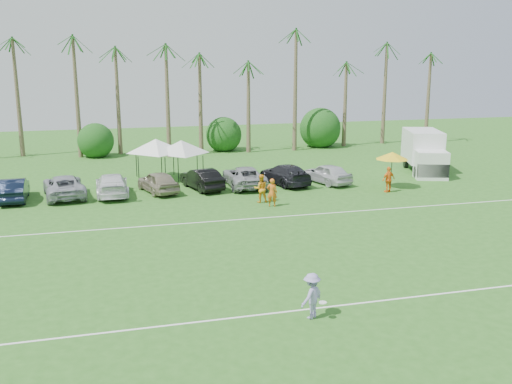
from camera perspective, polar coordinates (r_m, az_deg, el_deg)
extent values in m
plane|color=#2B621D|center=(18.66, 2.81, -14.64)|extent=(120.00, 120.00, 0.00)
cube|color=white|center=(20.37, 1.07, -12.10)|extent=(80.00, 0.10, 0.01)
cube|color=white|center=(31.37, -4.94, -2.99)|extent=(80.00, 0.10, 0.01)
cone|color=brown|center=(54.28, -22.37, 8.25)|extent=(0.44, 0.44, 10.00)
cone|color=brown|center=(53.89, -18.15, 9.09)|extent=(0.44, 0.44, 11.00)
cone|color=brown|center=(53.93, -13.76, 7.76)|extent=(0.44, 0.44, 8.00)
cone|color=brown|center=(54.12, -9.51, 8.50)|extent=(0.44, 0.44, 9.00)
cone|color=brown|center=(54.60, -5.30, 9.19)|extent=(0.44, 0.44, 10.00)
cone|color=brown|center=(55.37, -1.17, 9.82)|extent=(0.44, 0.44, 11.00)
cone|color=brown|center=(56.87, 3.79, 8.36)|extent=(0.44, 0.44, 8.00)
cone|color=brown|center=(58.61, 8.50, 8.88)|extent=(0.44, 0.44, 9.00)
cone|color=brown|center=(60.72, 12.91, 9.31)|extent=(0.44, 0.44, 10.00)
cone|color=brown|center=(62.64, 16.23, 9.69)|extent=(0.44, 0.44, 11.00)
cylinder|color=brown|center=(55.30, -15.68, 4.33)|extent=(0.30, 0.30, 1.40)
sphere|color=#134413|center=(55.15, -15.75, 5.46)|extent=(4.00, 4.00, 4.00)
cylinder|color=brown|center=(56.39, -3.37, 4.95)|extent=(0.30, 0.30, 1.40)
sphere|color=#134413|center=(56.25, -3.38, 6.06)|extent=(4.00, 4.00, 4.00)
cylinder|color=brown|center=(59.17, 6.20, 5.29)|extent=(0.30, 0.30, 1.40)
sphere|color=#134413|center=(59.04, 6.23, 6.34)|extent=(4.00, 4.00, 4.00)
imported|color=orange|center=(34.35, 1.61, -0.05)|extent=(0.73, 0.60, 1.73)
imported|color=orange|center=(35.33, 0.48, 0.36)|extent=(0.91, 0.74, 1.76)
imported|color=orange|center=(39.05, 13.12, 1.22)|extent=(1.09, 0.67, 1.74)
cube|color=white|center=(47.23, 16.31, 4.47)|extent=(3.74, 5.06, 2.45)
cube|color=white|center=(44.37, 17.10, 2.60)|extent=(2.70, 2.38, 2.06)
cube|color=black|center=(43.72, 17.30, 2.04)|extent=(2.24, 0.99, 0.98)
cube|color=#E5590C|center=(47.59, 17.73, 3.90)|extent=(0.51, 1.50, 0.88)
cylinder|color=black|center=(44.44, 15.76, 1.93)|extent=(0.56, 0.93, 0.88)
cylinder|color=black|center=(44.91, 18.21, 1.88)|extent=(0.56, 0.93, 0.88)
cylinder|color=black|center=(48.41, 14.75, 2.88)|extent=(0.56, 0.93, 0.88)
cylinder|color=black|center=(48.83, 17.01, 2.82)|extent=(0.56, 0.93, 0.88)
cylinder|color=black|center=(41.34, -11.66, 2.14)|extent=(0.06, 0.06, 2.01)
cylinder|color=black|center=(41.58, -7.78, 2.35)|extent=(0.06, 0.06, 2.01)
cylinder|color=black|center=(44.11, -11.88, 2.81)|extent=(0.06, 0.06, 2.01)
cylinder|color=black|center=(44.33, -8.24, 3.01)|extent=(0.06, 0.06, 2.01)
pyramid|color=white|center=(42.50, -10.00, 5.25)|extent=(4.34, 4.34, 1.01)
cylinder|color=black|center=(41.03, -9.05, 2.12)|extent=(0.06, 0.06, 1.95)
cylinder|color=black|center=(41.38, -5.31, 2.32)|extent=(0.06, 0.06, 1.95)
cylinder|color=black|center=(43.69, -9.43, 2.77)|extent=(0.06, 0.06, 1.95)
cylinder|color=black|center=(44.02, -5.90, 2.96)|extent=(0.06, 0.06, 1.95)
pyramid|color=silver|center=(42.20, -7.50, 5.15)|extent=(4.20, 4.20, 0.97)
cylinder|color=black|center=(40.26, 13.38, 1.95)|extent=(0.05, 0.05, 2.28)
cone|color=yellow|center=(40.06, 13.47, 3.55)|extent=(2.28, 2.28, 0.52)
imported|color=#998ECA|center=(19.89, 5.59, -10.29)|extent=(1.20, 1.08, 1.61)
cylinder|color=white|center=(19.81, 6.69, -10.92)|extent=(0.27, 0.27, 0.03)
imported|color=black|center=(38.90, -23.06, 0.23)|extent=(1.67, 4.41, 1.44)
imported|color=#A0A2AD|center=(38.76, -18.65, 0.56)|extent=(3.08, 5.45, 1.44)
imported|color=white|center=(38.36, -14.22, 0.72)|extent=(2.09, 4.98, 1.44)
imported|color=gray|center=(38.59, -9.78, 1.01)|extent=(2.82, 4.52, 1.44)
imported|color=black|center=(39.16, -5.44, 1.32)|extent=(2.59, 4.60, 1.44)
imported|color=#989A9E|center=(39.79, -1.20, 1.56)|extent=(2.47, 5.21, 1.44)
imported|color=black|center=(40.61, 2.90, 1.79)|extent=(3.05, 5.27, 1.44)
imported|color=silver|center=(41.12, 7.11, 1.84)|extent=(2.87, 4.53, 1.44)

